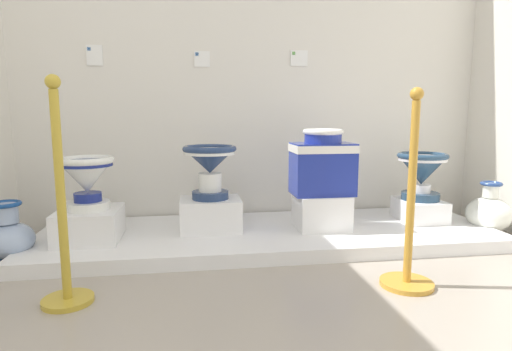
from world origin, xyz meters
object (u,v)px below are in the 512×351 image
Objects in this scene: antique_toilet_squat_floral at (422,170)px; stanchion_post_near_right at (409,231)px; antique_toilet_slender_white at (322,162)px; antique_toilet_leftmost at (210,163)px; info_placard_second at (202,59)px; plinth_block_leftmost at (211,214)px; plinth_block_slender_white at (321,211)px; info_placard_third at (299,58)px; antique_toilet_broad_patterned at (87,177)px; stanchion_post_near_left at (63,231)px; info_placard_first at (94,55)px; decorative_vase_corner at (489,213)px; decorative_vase_companion at (8,237)px; plinth_block_squat_floral at (419,210)px; plinth_block_broad_patterned at (90,225)px.

antique_toilet_squat_floral is 1.09m from stanchion_post_near_right.
antique_toilet_slender_white is 0.87m from stanchion_post_near_right.
info_placard_second is at bearing 93.50° from antique_toilet_leftmost.
plinth_block_leftmost is 0.41× the size of stanchion_post_near_right.
plinth_block_slender_white reaches higher than plinth_block_leftmost.
info_placard_third is (-0.04, 0.52, 0.73)m from antique_toilet_slender_white.
antique_toilet_slender_white is (1.49, 0.05, 0.06)m from antique_toilet_broad_patterned.
info_placard_third reaches higher than stanchion_post_near_left.
antique_toilet_leftmost is 0.36× the size of stanchion_post_near_right.
info_placard_first is 0.14× the size of stanchion_post_near_left.
plinth_block_leftmost is 1.13× the size of antique_toilet_leftmost.
decorative_vase_corner is at bearing -16.55° from info_placard_second.
decorative_vase_corner is (1.94, -0.13, -0.03)m from plinth_block_leftmost.
stanchion_post_near_left is at bearing -51.11° from decorative_vase_companion.
decorative_vase_corner is (1.20, -0.07, -0.38)m from antique_toilet_slender_white.
plinth_block_squat_floral is at bearing 3.71° from antique_toilet_broad_patterned.
stanchion_post_near_left reaches higher than antique_toilet_leftmost.
antique_toilet_slender_white reaches higher than antique_toilet_squat_floral.
stanchion_post_near_right is (1.62, -0.05, -0.06)m from stanchion_post_near_left.
info_placard_second reaches higher than plinth_block_broad_patterned.
antique_toilet_slender_white is at bearing -4.61° from plinth_block_leftmost.
stanchion_post_near_left is (0.49, -0.60, 0.18)m from decorative_vase_companion.
antique_toilet_squat_floral is (2.25, 0.15, -0.02)m from antique_toilet_broad_patterned.
info_placard_third is 1.67m from stanchion_post_near_right.
decorative_vase_companion is (-2.68, -0.25, -0.01)m from plinth_block_squat_floral.
antique_toilet_broad_patterned is 0.93× the size of plinth_block_squat_floral.
decorative_vase_corner reaches higher than decorative_vase_companion.
info_placard_first is (-2.29, 0.42, 0.81)m from antique_toilet_squat_floral.
plinth_block_slender_white is 0.90× the size of decorative_vase_corner.
info_placard_third is 0.37× the size of decorative_vase_companion.
decorative_vase_companion is at bearing -169.44° from antique_toilet_leftmost.
plinth_block_squat_floral is 1.93m from info_placard_second.
plinth_block_leftmost is 1.12× the size of plinth_block_squat_floral.
antique_toilet_leftmost is 1.98m from decorative_vase_corner.
antique_toilet_squat_floral is at bearing -27.71° from info_placard_third.
info_placard_first reaches higher than antique_toilet_slender_white.
info_placard_second is (-0.77, 0.52, 1.05)m from plinth_block_slender_white.
plinth_block_broad_patterned is at bearing -86.16° from info_placard_first.
antique_toilet_leftmost is at bearing -104.04° from plinth_block_leftmost.
plinth_block_slender_white is 0.96× the size of plinth_block_squat_floral.
plinth_block_leftmost is 0.34m from antique_toilet_leftmost.
decorative_vase_companion is at bearing -149.38° from info_placard_second.
stanchion_post_near_left is 1.04× the size of stanchion_post_near_right.
antique_toilet_leftmost reaches higher than antique_toilet_squat_floral.
antique_toilet_broad_patterned is 2.71m from decorative_vase_corner.
stanchion_post_near_left is at bearing -151.91° from plinth_block_slender_white.
antique_toilet_broad_patterned is 0.33× the size of stanchion_post_near_left.
info_placard_third is at bearing 33.06° from antique_toilet_leftmost.
antique_toilet_slender_white reaches higher than antique_toilet_broad_patterned.
stanchion_post_near_right is at bearing -122.56° from antique_toilet_squat_floral.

